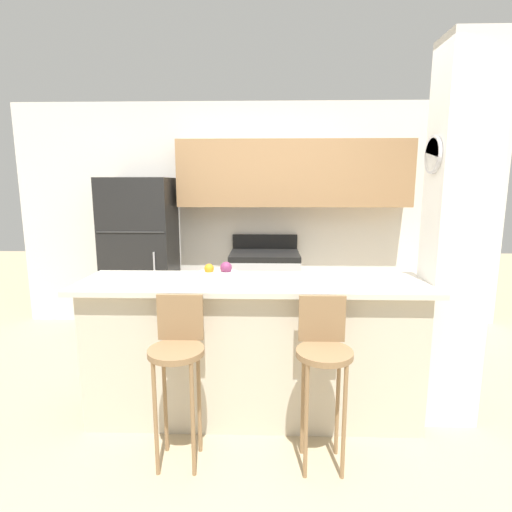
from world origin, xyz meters
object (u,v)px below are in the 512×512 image
object	(u,v)px
refrigerator	(141,257)
bar_stool_right	(323,357)
bar_stool_left	(178,355)
stove_range	(265,292)
fruit_bowl	(218,273)

from	to	relation	value
refrigerator	bar_stool_right	world-z (taller)	refrigerator
refrigerator	bar_stool_right	bearing A→B (deg)	-51.17
bar_stool_left	bar_stool_right	size ratio (longest dim) A/B	1.00
stove_range	bar_stool_right	distance (m)	2.18
stove_range	fruit_bowl	size ratio (longest dim) A/B	4.07
bar_stool_right	bar_stool_left	bearing A→B (deg)	180.00
refrigerator	bar_stool_left	distance (m)	2.32
fruit_bowl	bar_stool_left	bearing A→B (deg)	-107.24
refrigerator	stove_range	xyz separation A→B (m)	(1.37, 0.00, -0.39)
bar_stool_right	fruit_bowl	xyz separation A→B (m)	(-0.67, 0.56, 0.36)
stove_range	bar_stool_right	size ratio (longest dim) A/B	1.07
bar_stool_left	refrigerator	bearing A→B (deg)	112.35
refrigerator	stove_range	distance (m)	1.42
bar_stool_right	stove_range	bearing A→B (deg)	99.38
refrigerator	bar_stool_right	distance (m)	2.75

